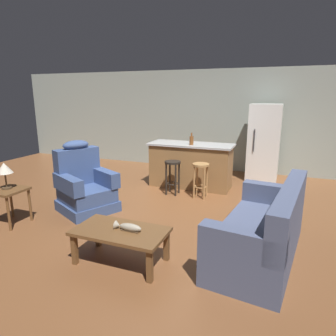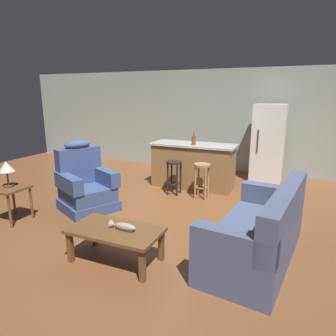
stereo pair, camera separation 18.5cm
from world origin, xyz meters
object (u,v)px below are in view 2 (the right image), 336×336
coffee_table (115,233)px  refrigerator (268,143)px  bottle_tall_green (194,140)px  fish_figurine (123,226)px  end_table (10,193)px  table_lamp (6,168)px  recliner_near_lamp (85,185)px  bar_stool_right (202,174)px  couch (260,233)px  bar_stool_left (174,171)px  kitchen_island (193,165)px

coffee_table → refrigerator: refrigerator is taller
coffee_table → bottle_tall_green: bottle_tall_green is taller
fish_figurine → end_table: (-2.26, 0.32, -0.00)m
table_lamp → bottle_tall_green: bearing=52.5°
fish_figurine → recliner_near_lamp: (-1.55, 1.24, -0.04)m
table_lamp → bar_stool_right: size_ratio=0.60×
fish_figurine → couch: bearing=26.5°
couch → refrigerator: refrigerator is taller
couch → bar_stool_right: couch is taller
end_table → bar_stool_left: bar_stool_left is taller
coffee_table → fish_figurine: fish_figurine is taller
couch → refrigerator: (-0.32, 3.68, 0.54)m
kitchen_island → couch: bearing=-55.3°
kitchen_island → refrigerator: bearing=40.6°
couch → refrigerator: 3.74m
fish_figurine → coffee_table: bearing=-171.2°
couch → bar_stool_left: couch is taller
table_lamp → bar_stool_left: size_ratio=0.60×
coffee_table → bottle_tall_green: (-0.09, 3.09, 0.68)m
refrigerator → bottle_tall_green: bearing=-135.0°
end_table → table_lamp: size_ratio=1.37×
table_lamp → kitchen_island: (2.04, 2.89, -0.39)m
end_table → bottle_tall_green: bottle_tall_green is taller
table_lamp → refrigerator: refrigerator is taller
end_table → table_lamp: (-0.02, 0.01, 0.41)m
end_table → kitchen_island: bearing=55.1°
fish_figurine → table_lamp: table_lamp is taller
fish_figurine → table_lamp: bearing=171.7°
recliner_near_lamp → bottle_tall_green: bearing=79.9°
end_table → kitchen_island: (2.02, 2.90, 0.02)m
end_table → bar_stool_right: size_ratio=0.82×
coffee_table → refrigerator: 4.64m
refrigerator → couch: bearing=-85.0°
bar_stool_left → refrigerator: 2.45m
table_lamp → refrigerator: 5.35m
coffee_table → table_lamp: size_ratio=2.68×
end_table → kitchen_island: 3.53m
fish_figurine → end_table: end_table is taller
bottle_tall_green → bar_stool_left: bearing=-115.9°
kitchen_island → refrigerator: refrigerator is taller
couch → kitchen_island: size_ratio=1.10×
refrigerator → bar_stool_left: bearing=-130.8°
end_table → bottle_tall_green: 3.49m
bottle_tall_green → end_table: bearing=-127.1°
couch → coffee_table: bearing=32.6°
bottle_tall_green → coffee_table: bearing=-88.3°
coffee_table → couch: bearing=25.6°
recliner_near_lamp → bar_stool_right: recliner_near_lamp is taller
end_table → refrigerator: refrigerator is taller
fish_figurine → table_lamp: 2.35m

